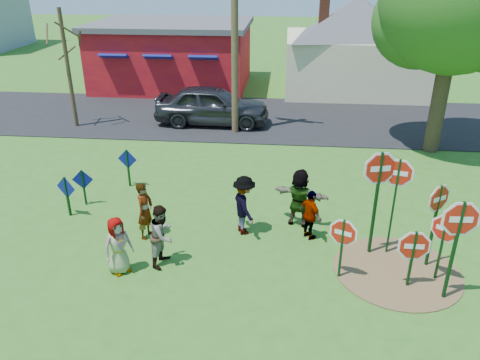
% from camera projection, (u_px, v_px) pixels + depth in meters
% --- Properties ---
extents(ground, '(120.00, 120.00, 0.00)m').
position_uv_depth(ground, '(227.00, 241.00, 13.24)').
color(ground, '#2F601B').
rests_on(ground, ground).
extents(road, '(120.00, 7.50, 0.04)m').
position_uv_depth(road, '(254.00, 118.00, 23.60)').
color(road, black).
rests_on(road, ground).
extents(dirt_patch, '(3.20, 3.20, 0.03)m').
position_uv_depth(dirt_patch, '(397.00, 271.00, 11.94)').
color(dirt_patch, brown).
rests_on(dirt_patch, ground).
extents(red_building, '(9.40, 7.69, 3.90)m').
position_uv_depth(red_building, '(174.00, 54.00, 29.10)').
color(red_building, maroon).
rests_on(red_building, ground).
extents(cream_house, '(9.40, 9.40, 6.50)m').
position_uv_depth(cream_house, '(355.00, 41.00, 27.75)').
color(cream_house, beige).
rests_on(cream_house, ground).
extents(stop_sign_a, '(0.87, 0.40, 1.77)m').
position_uv_depth(stop_sign_a, '(343.00, 237.00, 11.23)').
color(stop_sign_a, black).
rests_on(stop_sign_a, ground).
extents(stop_sign_b, '(0.99, 0.24, 2.87)m').
position_uv_depth(stop_sign_b, '(397.00, 183.00, 11.83)').
color(stop_sign_b, black).
rests_on(stop_sign_b, ground).
extents(stop_sign_c, '(1.15, 0.08, 2.70)m').
position_uv_depth(stop_sign_c, '(459.00, 229.00, 10.21)').
color(stop_sign_c, black).
rests_on(stop_sign_c, ground).
extents(stop_sign_d, '(0.81, 0.57, 2.44)m').
position_uv_depth(stop_sign_d, '(438.00, 206.00, 11.43)').
color(stop_sign_d, black).
rests_on(stop_sign_d, ground).
extents(stop_sign_e, '(1.05, 0.07, 1.67)m').
position_uv_depth(stop_sign_e, '(414.00, 249.00, 10.96)').
color(stop_sign_e, black).
rests_on(stop_sign_e, ground).
extents(stop_sign_f, '(0.74, 0.61, 1.92)m').
position_uv_depth(stop_sign_f, '(444.00, 233.00, 11.08)').
color(stop_sign_f, black).
rests_on(stop_sign_f, ground).
extents(stop_sign_g, '(1.16, 0.30, 3.09)m').
position_uv_depth(stop_sign_g, '(379.00, 180.00, 11.79)').
color(stop_sign_g, black).
rests_on(stop_sign_g, ground).
extents(blue_diamond_b, '(0.68, 0.27, 1.32)m').
position_uv_depth(blue_diamond_b, '(67.00, 192.00, 14.23)').
color(blue_diamond_b, black).
rests_on(blue_diamond_b, ground).
extents(blue_diamond_c, '(0.67, 0.10, 1.23)m').
position_uv_depth(blue_diamond_c, '(83.00, 183.00, 14.91)').
color(blue_diamond_c, black).
rests_on(blue_diamond_c, ground).
extents(blue_diamond_d, '(0.70, 0.13, 1.37)m').
position_uv_depth(blue_diamond_d, '(128.00, 164.00, 16.13)').
color(blue_diamond_d, black).
rests_on(blue_diamond_d, ground).
extents(person_a, '(0.87, 0.89, 1.54)m').
position_uv_depth(person_a, '(118.00, 246.00, 11.62)').
color(person_a, '#425496').
rests_on(person_a, ground).
extents(person_b, '(0.54, 0.69, 1.68)m').
position_uv_depth(person_b, '(145.00, 211.00, 13.11)').
color(person_b, '#2A7F72').
rests_on(person_b, ground).
extents(person_c, '(0.80, 0.94, 1.68)m').
position_uv_depth(person_c, '(163.00, 235.00, 11.94)').
color(person_c, brown).
rests_on(person_c, ground).
extents(person_d, '(1.07, 1.32, 1.77)m').
position_uv_depth(person_d, '(244.00, 205.00, 13.29)').
color(person_d, '#2D2C31').
rests_on(person_d, ground).
extents(person_e, '(0.80, 0.92, 1.49)m').
position_uv_depth(person_e, '(310.00, 215.00, 13.07)').
color(person_e, '#4B2D54').
rests_on(person_e, ground).
extents(person_f, '(1.74, 1.03, 1.79)m').
position_uv_depth(person_f, '(300.00, 198.00, 13.71)').
color(person_f, '#1E4A24').
rests_on(person_f, ground).
extents(suv, '(5.43, 2.26, 1.84)m').
position_uv_depth(suv, '(212.00, 105.00, 22.33)').
color(suv, '#29292D').
rests_on(suv, road).
extents(utility_pole, '(2.37, 0.75, 9.90)m').
position_uv_depth(utility_pole, '(235.00, 14.00, 19.46)').
color(utility_pole, '#4C3823').
rests_on(utility_pole, ground).
extents(leafy_tree, '(6.27, 5.72, 8.91)m').
position_uv_depth(leafy_tree, '(461.00, 5.00, 17.15)').
color(leafy_tree, '#382819').
rests_on(leafy_tree, ground).
extents(bare_tree_west, '(1.80, 1.80, 5.40)m').
position_uv_depth(bare_tree_west, '(66.00, 52.00, 20.96)').
color(bare_tree_west, '#382819').
rests_on(bare_tree_west, ground).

